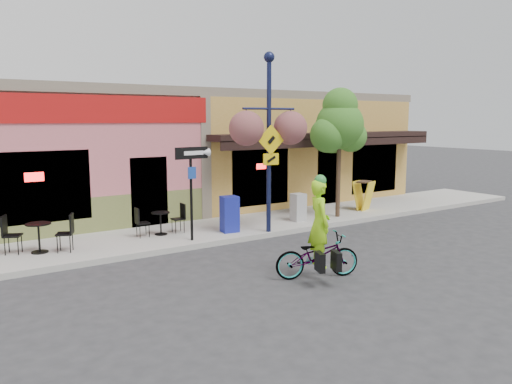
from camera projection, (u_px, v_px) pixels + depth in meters
ground at (292, 239)px, 14.54m from camera, size 90.00×90.00×0.00m
sidewalk at (254, 224)px, 16.18m from camera, size 24.00×3.00×0.15m
curb at (281, 233)px, 14.98m from camera, size 24.00×0.12×0.15m
building at (180, 149)px, 20.39m from camera, size 18.20×8.20×4.50m
bicycle at (317, 256)px, 10.93m from camera, size 2.00×1.28×0.99m
cyclist_rider at (319, 235)px, 10.89m from camera, size 0.68×0.82×1.92m
lamp_post at (269, 144)px, 14.46m from camera, size 1.73×0.86×5.22m
one_way_sign at (191, 194)px, 13.58m from camera, size 1.00×0.27×2.57m
cafe_set_left at (39, 233)px, 12.41m from camera, size 1.83×1.42×0.98m
cafe_set_right at (161, 220)px, 14.37m from camera, size 1.45×0.75×0.86m
newspaper_box_blue at (230, 214)px, 14.72m from camera, size 0.54×0.49×1.07m
newspaper_box_grey at (298, 207)px, 16.34m from camera, size 0.42×0.38×0.90m
street_tree at (339, 152)px, 16.81m from camera, size 1.98×1.98×4.41m
sandwich_board at (369, 196)px, 18.17m from camera, size 0.77×0.68×1.08m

